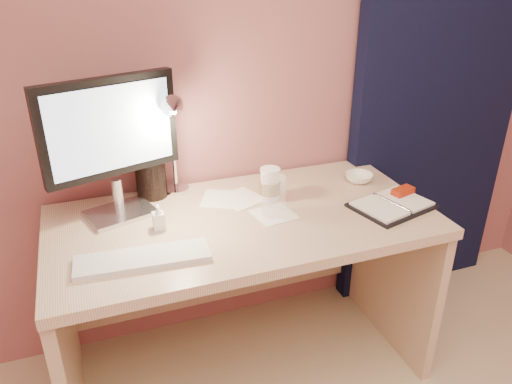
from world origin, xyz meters
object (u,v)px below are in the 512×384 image
object	(u,v)px
coffee_cup	(270,185)
lotion_bottle	(159,217)
monitor	(110,137)
bowl	(359,178)
clear_cup	(274,196)
desk	(238,258)
keyboard	(143,258)
dark_jar	(151,176)
desk_lamp	(181,136)
planner	(393,204)

from	to	relation	value
coffee_cup	lotion_bottle	distance (m)	0.46
monitor	bowl	bearing A→B (deg)	-19.19
monitor	bowl	distance (m)	1.02
clear_cup	lotion_bottle	xyz separation A→B (m)	(-0.42, 0.04, -0.03)
desk	keyboard	world-z (taller)	keyboard
keyboard	dark_jar	world-z (taller)	dark_jar
keyboard	coffee_cup	distance (m)	0.60
clear_cup	lotion_bottle	size ratio (longest dim) A/B	1.64
clear_cup	bowl	world-z (taller)	clear_cup
desk	bowl	bearing A→B (deg)	5.57
bowl	lotion_bottle	bearing A→B (deg)	-172.99
lotion_bottle	desk_lamp	distance (m)	0.31
desk_lamp	desk	bearing A→B (deg)	-26.83
desk	dark_jar	size ratio (longest dim) A/B	8.32
dark_jar	desk_lamp	size ratio (longest dim) A/B	0.39
desk	monitor	bearing A→B (deg)	167.41
monitor	keyboard	size ratio (longest dim) A/B	1.22
dark_jar	desk_lamp	xyz separation A→B (m)	(0.11, -0.10, 0.19)
keyboard	coffee_cup	xyz separation A→B (m)	(0.53, 0.27, 0.05)
keyboard	clear_cup	distance (m)	0.52
clear_cup	dark_jar	xyz separation A→B (m)	(-0.40, 0.31, 0.01)
planner	dark_jar	world-z (taller)	dark_jar
keyboard	bowl	world-z (taller)	bowl
bowl	coffee_cup	bearing A→B (deg)	-176.86
monitor	bowl	size ratio (longest dim) A/B	4.46
clear_cup	dark_jar	distance (m)	0.50
keyboard	bowl	bearing A→B (deg)	21.14
desk_lamp	bowl	bearing A→B (deg)	2.25
clear_cup	planner	bearing A→B (deg)	-12.11
monitor	dark_jar	xyz separation A→B (m)	(0.14, 0.12, -0.22)
keyboard	coffee_cup	bearing A→B (deg)	30.71
desk	clear_cup	size ratio (longest dim) A/B	9.38
planner	bowl	bearing A→B (deg)	76.76
clear_cup	coffee_cup	bearing A→B (deg)	74.92
desk	planner	distance (m)	0.64
desk	coffee_cup	size ratio (longest dim) A/B	10.88
bowl	dark_jar	world-z (taller)	dark_jar
planner	desk	bearing A→B (deg)	146.98
monitor	bowl	xyz separation A→B (m)	(0.98, -0.04, -0.29)
keyboard	lotion_bottle	distance (m)	0.21
bowl	planner	bearing A→B (deg)	-88.64
clear_cup	bowl	distance (m)	0.47
monitor	clear_cup	distance (m)	0.61
monitor	keyboard	xyz separation A→B (m)	(0.03, -0.33, -0.30)
desk	desk_lamp	size ratio (longest dim) A/B	3.21
monitor	dark_jar	size ratio (longest dim) A/B	3.05
coffee_cup	bowl	bearing A→B (deg)	3.14
desk	keyboard	distance (m)	0.51
keyboard	lotion_bottle	bearing A→B (deg)	69.48
planner	bowl	xyz separation A→B (m)	(-0.01, 0.24, 0.01)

